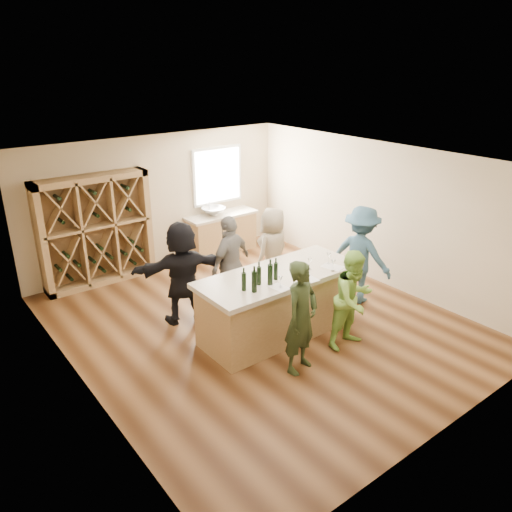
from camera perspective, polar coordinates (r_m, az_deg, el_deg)
floor at (r=8.73m, az=0.28°, el=-7.86°), size 6.00×7.00×0.10m
ceiling at (r=7.72m, az=0.32°, el=11.17°), size 6.00×7.00×0.10m
wall_back at (r=10.99m, az=-11.21°, el=6.26°), size 6.00×0.10×2.80m
wall_front at (r=6.00m, az=21.88°, el=-8.63°), size 6.00×0.10×2.80m
wall_left at (r=6.83m, az=-20.39°, el=-4.58°), size 0.10×7.00×2.80m
wall_right at (r=10.18m, az=14.03°, el=4.76°), size 0.10×7.00×2.80m
window_frame at (r=11.56m, az=-4.46°, el=9.17°), size 1.30×0.06×1.30m
window_pane at (r=11.53m, az=-4.36°, el=9.14°), size 1.18×0.01×1.18m
wine_rack at (r=10.28m, az=-17.81°, el=2.77°), size 2.20×0.45×2.20m
back_counter_base at (r=11.66m, az=-3.95°, el=2.53°), size 1.60×0.58×0.86m
back_counter_top at (r=11.51m, az=-4.01°, el=4.69°), size 1.70×0.62×0.06m
sink at (r=11.37m, az=-4.86°, el=5.10°), size 0.54×0.54×0.19m
faucet at (r=11.50m, az=-5.36°, el=5.57°), size 0.02×0.02×0.30m
tasting_counter_base at (r=8.19m, az=2.61°, el=-5.68°), size 2.60×1.00×1.00m
tasting_counter_top at (r=7.95m, az=2.67°, el=-2.22°), size 2.72×1.12×0.08m
wine_bottle_a at (r=7.30m, az=-1.40°, el=-2.95°), size 0.09×0.09×0.28m
wine_bottle_b at (r=7.24m, az=-0.20°, el=-2.95°), size 0.08×0.08×0.33m
wine_bottle_c at (r=7.48m, az=0.34°, el=-2.29°), size 0.09×0.09×0.29m
wine_bottle_d at (r=7.47m, az=1.63°, el=-2.13°), size 0.08×0.08×0.33m
wine_bottle_e at (r=7.66m, az=2.27°, el=-1.75°), size 0.08×0.08×0.27m
wine_glass_a at (r=7.42m, az=2.82°, el=-3.02°), size 0.06×0.06×0.17m
wine_glass_b at (r=7.73m, az=5.75°, el=-2.01°), size 0.07×0.07×0.18m
wine_glass_c at (r=8.06m, az=8.80°, el=-1.09°), size 0.09×0.09×0.19m
wine_glass_d at (r=8.07m, az=6.15°, el=-0.94°), size 0.08×0.08×0.18m
wine_glass_e at (r=8.33m, az=8.29°, el=-0.28°), size 0.09×0.09×0.19m
tasting_menu_a at (r=7.45m, az=2.70°, el=-3.61°), size 0.23×0.30×0.00m
tasting_menu_b at (r=7.77m, az=5.90°, el=-2.57°), size 0.27×0.35×0.00m
tasting_menu_c at (r=8.26m, az=8.73°, el=-1.21°), size 0.33×0.39×0.00m
person_near_left at (r=7.13m, az=5.19°, el=-6.99°), size 0.72×0.60×1.70m
person_near_right at (r=7.86m, az=11.08°, el=-4.90°), size 0.78×0.44×1.59m
person_server at (r=9.29m, az=11.86°, el=0.11°), size 0.83×1.28×1.83m
person_far_mid at (r=8.83m, az=-2.92°, el=-0.82°), size 1.15×0.85×1.76m
person_far_right at (r=9.47m, az=1.91°, el=0.56°), size 0.93×0.72×1.69m
person_far_left at (r=8.49m, az=-8.40°, el=-1.88°), size 1.76×1.03×1.79m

